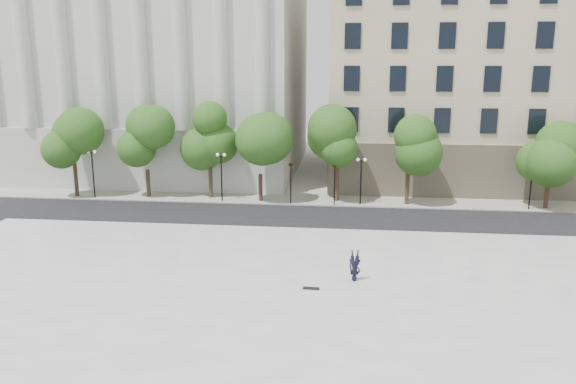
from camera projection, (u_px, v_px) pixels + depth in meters
The scene contains 12 objects.
ground at pixel (263, 319), 27.09m from camera, with size 160.00×160.00×0.00m, color beige.
plaza at pixel (272, 290), 29.95m from camera, with size 44.00×22.00×0.45m, color white.
street at pixel (298, 218), 44.52m from camera, with size 60.00×8.00×0.02m, color black.
far_sidewalk at pixel (304, 200), 50.32m from camera, with size 60.00×4.00×0.12m, color #B3B1A5.
building_west at pixel (165, 55), 63.32m from camera, with size 31.50×27.65×25.60m.
building_east at pixel (502, 71), 60.12m from camera, with size 36.00×26.15×23.00m.
traffic_light_west at pixel (291, 163), 47.95m from camera, with size 0.83×1.82×4.22m.
traffic_light_east at pixel (335, 165), 47.57m from camera, with size 0.74×1.58×4.12m.
person_lying at pixel (355, 276), 30.68m from camera, with size 0.63×0.42×1.74m, color black.
skateboard at pixel (311, 288), 29.55m from camera, with size 0.86×0.22×0.09m, color black.
street_trees at pixel (277, 143), 48.74m from camera, with size 45.03×4.88×7.80m.
lamp_posts at pixel (295, 170), 48.36m from camera, with size 38.82×0.28×4.46m.
Camera 1 is at (3.91, -24.71, 12.14)m, focal length 35.00 mm.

